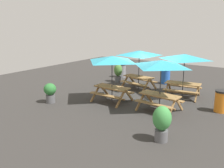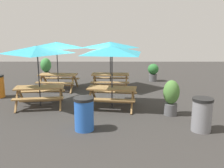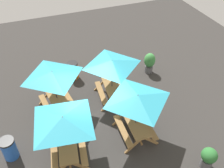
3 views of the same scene
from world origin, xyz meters
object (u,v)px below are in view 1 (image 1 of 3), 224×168
trash_bin_orange (221,101)px  potted_plant_1 (162,122)px  picnic_table_2 (139,56)px  potted_plant_0 (118,72)px  picnic_table_1 (112,62)px  trash_bin_gray (122,71)px  picnic_table_3 (185,60)px  trash_bin_blue (166,76)px  picnic_table_0 (161,67)px  potted_plant_2 (50,92)px

trash_bin_orange → potted_plant_1: size_ratio=0.80×
picnic_table_2 → potted_plant_0: (-2.01, 0.84, -1.33)m
potted_plant_1 → picnic_table_1: bearing=145.4°
picnic_table_2 → potted_plant_0: bearing=165.8°
picnic_table_2 → trash_bin_gray: bearing=147.9°
picnic_table_3 → picnic_table_1: bearing=-141.9°
trash_bin_orange → trash_bin_blue: same height
picnic_table_0 → potted_plant_1: (1.29, -2.73, -1.29)m
picnic_table_0 → potted_plant_1: picnic_table_0 is taller
potted_plant_2 → trash_bin_gray: bearing=92.3°
potted_plant_1 → trash_bin_blue: bearing=111.9°
potted_plant_0 → potted_plant_1: size_ratio=0.99×
trash_bin_orange → potted_plant_1: 4.27m
potted_plant_0 → potted_plant_2: potted_plant_0 is taller
picnic_table_2 → trash_bin_orange: size_ratio=2.85×
potted_plant_1 → potted_plant_2: size_ratio=1.25×
picnic_table_1 → trash_bin_orange: (4.84, 1.50, -1.49)m
picnic_table_2 → potted_plant_2: picnic_table_2 is taller
picnic_table_3 → potted_plant_0: size_ratio=1.92×
picnic_table_0 → trash_bin_orange: bearing=36.6°
picnic_table_0 → trash_bin_blue: size_ratio=2.38×
picnic_table_2 → picnic_table_1: bearing=-79.9°
potted_plant_0 → potted_plant_2: size_ratio=1.23×
trash_bin_gray → picnic_table_3: bearing=-23.8°
picnic_table_1 → trash_bin_gray: size_ratio=2.38×
picnic_table_2 → potted_plant_2: 5.53m
picnic_table_2 → picnic_table_3: bearing=5.6°
picnic_table_3 → potted_plant_2: size_ratio=2.37×
potted_plant_1 → potted_plant_2: (-6.21, 0.73, -0.13)m
trash_bin_gray → potted_plant_0: bearing=-67.3°
picnic_table_3 → potted_plant_2: bearing=-145.3°
picnic_table_2 → trash_bin_blue: size_ratio=2.85×
trash_bin_blue → potted_plant_1: size_ratio=0.80×
trash_bin_orange → potted_plant_0: 7.29m
trash_bin_gray → trash_bin_blue: 3.39m
picnic_table_0 → potted_plant_2: size_ratio=2.37×
picnic_table_2 → potted_plant_1: bearing=-46.4°
picnic_table_0 → picnic_table_3: size_ratio=1.00×
trash_bin_blue → potted_plant_0: 3.12m
potted_plant_2 → picnic_table_0: bearing=22.1°
picnic_table_1 → trash_bin_blue: picnic_table_1 is taller
trash_bin_gray → picnic_table_0: bearing=-44.1°
trash_bin_orange → potted_plant_0: (-6.94, 2.24, 0.17)m
trash_bin_gray → trash_bin_blue: (3.39, -0.05, 0.00)m
picnic_table_0 → picnic_table_1: size_ratio=1.00×
picnic_table_0 → trash_bin_gray: (-5.20, 5.03, -1.49)m
potted_plant_0 → potted_plant_2: bearing=-93.0°
picnic_table_3 → potted_plant_1: size_ratio=1.90×
picnic_table_2 → potted_plant_1: 6.91m
picnic_table_1 → potted_plant_1: size_ratio=1.90×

